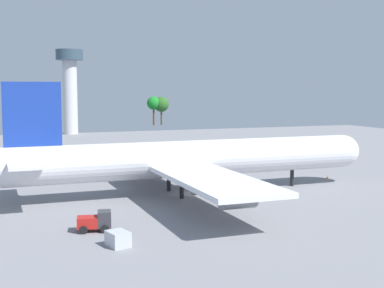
{
  "coord_description": "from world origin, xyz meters",
  "views": [
    {
      "loc": [
        -31.94,
        -83.65,
        17.77
      ],
      "look_at": [
        0.0,
        0.0,
        8.49
      ],
      "focal_mm": 49.74,
      "sensor_mm": 36.0,
      "label": 1
    }
  ],
  "objects_px": {
    "cargo_container_fore": "(118,239)",
    "control_tower": "(70,83)",
    "cargo_airplane": "(190,159)",
    "pushback_tractor": "(96,221)",
    "catering_truck": "(250,166)",
    "safety_cone_nose": "(327,177)"
  },
  "relations": [
    {
      "from": "catering_truck",
      "to": "cargo_airplane",
      "type": "bearing_deg",
      "value": -138.59
    },
    {
      "from": "cargo_container_fore",
      "to": "cargo_airplane",
      "type": "bearing_deg",
      "value": 54.44
    },
    {
      "from": "cargo_airplane",
      "to": "catering_truck",
      "type": "distance_m",
      "value": 28.48
    },
    {
      "from": "pushback_tractor",
      "to": "catering_truck",
      "type": "bearing_deg",
      "value": 42.28
    },
    {
      "from": "cargo_airplane",
      "to": "safety_cone_nose",
      "type": "xyz_separation_m",
      "value": [
        30.63,
        3.98,
        -5.62
      ]
    },
    {
      "from": "catering_truck",
      "to": "control_tower",
      "type": "height_order",
      "value": "control_tower"
    },
    {
      "from": "cargo_airplane",
      "to": "cargo_container_fore",
      "type": "bearing_deg",
      "value": -125.56
    },
    {
      "from": "catering_truck",
      "to": "pushback_tractor",
      "type": "height_order",
      "value": "pushback_tractor"
    },
    {
      "from": "cargo_container_fore",
      "to": "control_tower",
      "type": "xyz_separation_m",
      "value": [
        16.94,
        155.37,
        19.24
      ]
    },
    {
      "from": "cargo_airplane",
      "to": "safety_cone_nose",
      "type": "relative_size",
      "value": 107.33
    },
    {
      "from": "catering_truck",
      "to": "safety_cone_nose",
      "type": "bearing_deg",
      "value": -56.76
    },
    {
      "from": "cargo_container_fore",
      "to": "pushback_tractor",
      "type": "bearing_deg",
      "value": 98.66
    },
    {
      "from": "cargo_airplane",
      "to": "safety_cone_nose",
      "type": "distance_m",
      "value": 31.39
    },
    {
      "from": "cargo_airplane",
      "to": "control_tower",
      "type": "distance_m",
      "value": 130.37
    },
    {
      "from": "cargo_container_fore",
      "to": "control_tower",
      "type": "bearing_deg",
      "value": 83.78
    },
    {
      "from": "pushback_tractor",
      "to": "control_tower",
      "type": "relative_size",
      "value": 0.14
    },
    {
      "from": "catering_truck",
      "to": "pushback_tractor",
      "type": "xyz_separation_m",
      "value": [
        -40.62,
        -36.94,
        0.12
      ]
    },
    {
      "from": "cargo_airplane",
      "to": "control_tower",
      "type": "relative_size",
      "value": 2.03
    },
    {
      "from": "control_tower",
      "to": "cargo_airplane",
      "type": "bearing_deg",
      "value": -89.34
    },
    {
      "from": "cargo_airplane",
      "to": "cargo_container_fore",
      "type": "xyz_separation_m",
      "value": [
        -18.43,
        -25.78,
        -5.06
      ]
    },
    {
      "from": "cargo_container_fore",
      "to": "control_tower",
      "type": "distance_m",
      "value": 157.47
    },
    {
      "from": "control_tower",
      "to": "catering_truck",
      "type": "bearing_deg",
      "value": -78.52
    }
  ]
}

